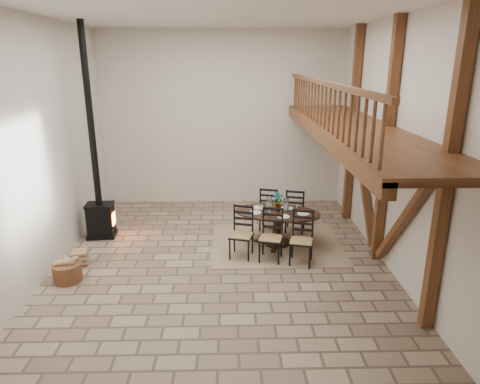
{
  "coord_description": "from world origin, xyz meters",
  "views": [
    {
      "loc": [
        0.19,
        -8.47,
        4.2
      ],
      "look_at": [
        0.41,
        0.4,
        1.42
      ],
      "focal_mm": 32.0,
      "sensor_mm": 36.0,
      "label": 1
    }
  ],
  "objects_px": {
    "wood_stove": "(98,193)",
    "log_stack": "(80,257)",
    "dining_table": "(276,229)",
    "log_basket": "(67,272)"
  },
  "relations": [
    {
      "from": "wood_stove",
      "to": "log_basket",
      "type": "xyz_separation_m",
      "value": [
        -0.05,
        -2.2,
        -0.93
      ]
    },
    {
      "from": "dining_table",
      "to": "wood_stove",
      "type": "xyz_separation_m",
      "value": [
        -4.22,
        0.69,
        0.69
      ]
    },
    {
      "from": "wood_stove",
      "to": "log_stack",
      "type": "xyz_separation_m",
      "value": [
        -0.04,
        -1.49,
        -0.96
      ]
    },
    {
      "from": "wood_stove",
      "to": "log_stack",
      "type": "relative_size",
      "value": 13.26
    },
    {
      "from": "wood_stove",
      "to": "log_basket",
      "type": "height_order",
      "value": "wood_stove"
    },
    {
      "from": "wood_stove",
      "to": "log_stack",
      "type": "height_order",
      "value": "wood_stove"
    },
    {
      "from": "dining_table",
      "to": "wood_stove",
      "type": "relative_size",
      "value": 0.5
    },
    {
      "from": "log_basket",
      "to": "log_stack",
      "type": "height_order",
      "value": "log_basket"
    },
    {
      "from": "dining_table",
      "to": "log_basket",
      "type": "xyz_separation_m",
      "value": [
        -4.27,
        -1.51,
        -0.24
      ]
    },
    {
      "from": "wood_stove",
      "to": "log_stack",
      "type": "bearing_deg",
      "value": -95.58
    }
  ]
}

